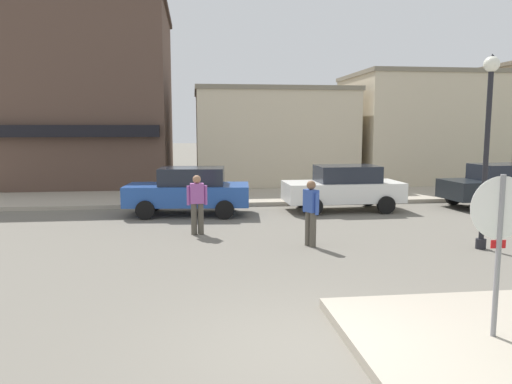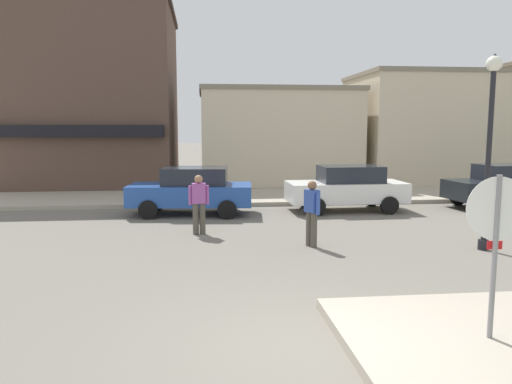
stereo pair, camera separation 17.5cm
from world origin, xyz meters
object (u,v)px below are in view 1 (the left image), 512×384
object	(u,v)px
parked_car_third	(500,185)
pedestrian_crossing_near	(311,211)
lamp_post	(488,124)
parked_car_second	(344,187)
pedestrian_crossing_far	(197,203)
stop_sign	(499,235)
parked_car_nearest	(189,190)

from	to	relation	value
parked_car_third	pedestrian_crossing_near	bearing A→B (deg)	-148.76
lamp_post	parked_car_third	world-z (taller)	lamp_post
parked_car_second	pedestrian_crossing_far	size ratio (longest dim) A/B	2.50
stop_sign	parked_car_second	size ratio (longest dim) A/B	0.57
stop_sign	parked_car_nearest	bearing A→B (deg)	111.17
lamp_post	parked_car_second	distance (m)	6.29
pedestrian_crossing_near	pedestrian_crossing_far	distance (m)	3.20
parked_car_nearest	parked_car_second	size ratio (longest dim) A/B	1.03
parked_car_third	pedestrian_crossing_near	xyz separation A→B (m)	(-8.12, -4.92, 0.06)
stop_sign	lamp_post	distance (m)	5.95
parked_car_third	pedestrian_crossing_far	bearing A→B (deg)	-163.32
lamp_post	pedestrian_crossing_near	size ratio (longest dim) A/B	2.82
parked_car_second	stop_sign	bearing A→B (deg)	-96.48
parked_car_nearest	pedestrian_crossing_near	distance (m)	5.62
lamp_post	parked_car_third	xyz separation A→B (m)	(4.14, 5.68, -2.15)
parked_car_third	stop_sign	bearing A→B (deg)	-123.26
parked_car_nearest	pedestrian_crossing_far	world-z (taller)	pedestrian_crossing_far
parked_car_second	pedestrian_crossing_near	world-z (taller)	pedestrian_crossing_near
lamp_post	pedestrian_crossing_far	distance (m)	7.43
stop_sign	parked_car_second	distance (m)	10.77
stop_sign	lamp_post	size ratio (longest dim) A/B	0.51
stop_sign	pedestrian_crossing_far	xyz separation A→B (m)	(-3.83, 7.44, -0.65)
parked_car_second	parked_car_nearest	bearing A→B (deg)	-178.42
parked_car_nearest	parked_car_third	size ratio (longest dim) A/B	1.00
parked_car_nearest	parked_car_second	world-z (taller)	same
parked_car_second	lamp_post	bearing A→B (deg)	-73.75
parked_car_second	parked_car_third	size ratio (longest dim) A/B	0.98
stop_sign	parked_car_third	bearing A→B (deg)	56.74
stop_sign	lamp_post	world-z (taller)	lamp_post
stop_sign	pedestrian_crossing_far	world-z (taller)	stop_sign
stop_sign	parked_car_second	xyz separation A→B (m)	(1.21, 10.68, -0.71)
parked_car_third	pedestrian_crossing_far	world-z (taller)	pedestrian_crossing_far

